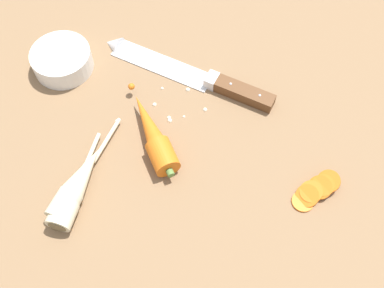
# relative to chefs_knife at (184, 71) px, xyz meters

# --- Properties ---
(ground_plane) EXTENTS (1.20, 0.90, 0.04)m
(ground_plane) POSITION_rel_chefs_knife_xyz_m (-0.03, -0.14, -0.03)
(ground_plane) COLOR brown
(chefs_knife) EXTENTS (0.27, 0.27, 0.04)m
(chefs_knife) POSITION_rel_chefs_knife_xyz_m (0.00, 0.00, 0.00)
(chefs_knife) COLOR silver
(chefs_knife) RESTS_ON ground_plane
(whole_carrot) EXTENTS (0.06, 0.20, 0.04)m
(whole_carrot) POSITION_rel_chefs_knife_xyz_m (-0.09, -0.13, 0.01)
(whole_carrot) COLOR orange
(whole_carrot) RESTS_ON ground_plane
(parsnip_front) EXTENTS (0.11, 0.16, 0.04)m
(parsnip_front) POSITION_rel_chefs_knife_xyz_m (-0.24, -0.19, 0.01)
(parsnip_front) COLOR beige
(parsnip_front) RESTS_ON ground_plane
(parsnip_mid_left) EXTENTS (0.15, 0.17, 0.04)m
(parsnip_mid_left) POSITION_rel_chefs_knife_xyz_m (-0.23, -0.18, 0.01)
(parsnip_mid_left) COLOR beige
(parsnip_mid_left) RESTS_ON ground_plane
(carrot_slice_stack) EXTENTS (0.09, 0.05, 0.04)m
(carrot_slice_stack) POSITION_rel_chefs_knife_xyz_m (0.13, -0.30, 0.00)
(carrot_slice_stack) COLOR orange
(carrot_slice_stack) RESTS_ON ground_plane
(prep_bowl) EXTENTS (0.11, 0.11, 0.04)m
(prep_bowl) POSITION_rel_chefs_knife_xyz_m (-0.21, 0.08, 0.01)
(prep_bowl) COLOR white
(prep_bowl) RESTS_ON ground_plane
(mince_crumbs) EXTENTS (0.17, 0.10, 0.01)m
(mince_crumbs) POSITION_rel_chefs_knife_xyz_m (-0.04, -0.06, -0.00)
(mince_crumbs) COLOR silver
(mince_crumbs) RESTS_ON ground_plane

